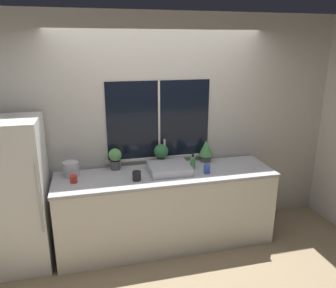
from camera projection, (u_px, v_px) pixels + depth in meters
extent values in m
plane|color=#937F60|center=(173.00, 258.00, 3.73)|extent=(14.00, 14.00, 0.00)
cube|color=#BCB7AD|center=(158.00, 128.00, 4.02)|extent=(8.00, 0.06, 2.70)
cube|color=black|center=(159.00, 120.00, 3.96)|extent=(1.26, 0.01, 0.94)
cube|color=silver|center=(159.00, 120.00, 3.95)|extent=(0.02, 0.01, 0.94)
cube|color=silver|center=(159.00, 158.00, 4.09)|extent=(1.32, 0.04, 0.03)
cube|color=#BCB7AD|center=(289.00, 108.00, 5.26)|extent=(0.06, 7.00, 2.70)
cube|color=silver|center=(166.00, 210.00, 3.91)|extent=(2.51, 0.67, 0.88)
cube|color=#ADADB2|center=(166.00, 175.00, 3.78)|extent=(2.53, 0.69, 0.03)
cube|color=silver|center=(11.00, 195.00, 3.43)|extent=(0.72, 0.64, 1.63)
cylinder|color=silver|center=(39.00, 199.00, 3.17)|extent=(0.02, 0.02, 0.74)
cube|color=#ADADB2|center=(169.00, 168.00, 3.80)|extent=(0.47, 0.41, 0.09)
cylinder|color=#B7B7BC|center=(165.00, 164.00, 4.03)|extent=(0.04, 0.04, 0.03)
cylinder|color=#B7B7BC|center=(165.00, 151.00, 3.98)|extent=(0.02, 0.02, 0.30)
cylinder|color=#4C4C51|center=(116.00, 165.00, 3.88)|extent=(0.12, 0.12, 0.10)
sphere|color=#569951|center=(115.00, 155.00, 3.84)|extent=(0.15, 0.15, 0.15)
cylinder|color=#4C4C51|center=(161.00, 162.00, 4.01)|extent=(0.10, 0.10, 0.09)
sphere|color=#2D6638|center=(161.00, 151.00, 3.97)|extent=(0.17, 0.17, 0.17)
cylinder|color=#4C4C51|center=(205.00, 158.00, 4.14)|extent=(0.12, 0.12, 0.08)
cone|color=#478E4C|center=(206.00, 148.00, 4.10)|extent=(0.18, 0.18, 0.20)
cylinder|color=#519E5B|center=(193.00, 163.00, 3.88)|extent=(0.06, 0.06, 0.15)
cylinder|color=black|center=(193.00, 155.00, 3.86)|extent=(0.03, 0.03, 0.04)
cylinder|color=#B72D28|center=(74.00, 179.00, 3.51)|extent=(0.08, 0.08, 0.08)
cylinder|color=black|center=(137.00, 176.00, 3.56)|extent=(0.10, 0.10, 0.10)
cylinder|color=#3351AD|center=(207.00, 169.00, 3.76)|extent=(0.08, 0.08, 0.10)
cylinder|color=#B2B2B7|center=(71.00, 169.00, 3.67)|extent=(0.18, 0.18, 0.17)
cone|color=#B2B2B7|center=(70.00, 161.00, 3.64)|extent=(0.15, 0.15, 0.02)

